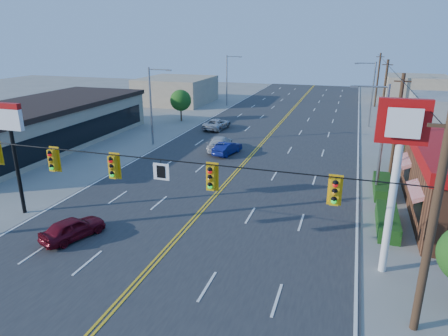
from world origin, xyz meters
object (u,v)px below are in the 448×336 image
(pizza_hut_sign, at_px, (12,136))
(car_blue, at_px, (227,149))
(car_white, at_px, (220,144))
(car_silver, at_px, (217,124))
(kfc_pylon, at_px, (399,153))
(car_magenta, at_px, (73,229))
(signal_span, at_px, (135,181))

(pizza_hut_sign, relative_size, car_blue, 1.83)
(car_white, distance_m, car_silver, 9.37)
(kfc_pylon, xyz_separation_m, car_blue, (-13.32, 16.75, -5.43))
(car_blue, height_order, car_white, car_white)
(pizza_hut_sign, distance_m, car_magenta, 7.34)
(car_white, bearing_deg, car_blue, 127.13)
(car_blue, bearing_deg, car_magenta, 92.97)
(car_blue, bearing_deg, car_white, -32.08)
(car_white, bearing_deg, signal_span, 90.82)
(car_blue, bearing_deg, signal_span, 108.94)
(signal_span, distance_m, car_white, 22.57)
(kfc_pylon, height_order, car_white, kfc_pylon)
(signal_span, distance_m, car_magenta, 7.22)
(pizza_hut_sign, height_order, car_magenta, pizza_hut_sign)
(signal_span, height_order, car_magenta, signal_span)
(pizza_hut_sign, bearing_deg, car_blue, 62.60)
(kfc_pylon, distance_m, car_silver, 32.51)
(car_magenta, bearing_deg, signal_span, -179.47)
(car_magenta, height_order, car_white, car_white)
(pizza_hut_sign, height_order, car_blue, pizza_hut_sign)
(car_blue, distance_m, car_white, 1.65)
(signal_span, height_order, car_silver, signal_span)
(car_blue, bearing_deg, pizza_hut_sign, 75.50)
(signal_span, height_order, car_white, signal_span)
(signal_span, distance_m, car_silver, 31.68)
(car_magenta, height_order, car_blue, car_magenta)
(pizza_hut_sign, distance_m, car_silver, 27.39)
(kfc_pylon, bearing_deg, pizza_hut_sign, 180.00)
(signal_span, xyz_separation_m, car_white, (-3.36, 21.92, -4.19))
(kfc_pylon, relative_size, car_white, 1.77)
(car_magenta, bearing_deg, car_blue, -79.34)
(car_magenta, bearing_deg, pizza_hut_sign, 0.27)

